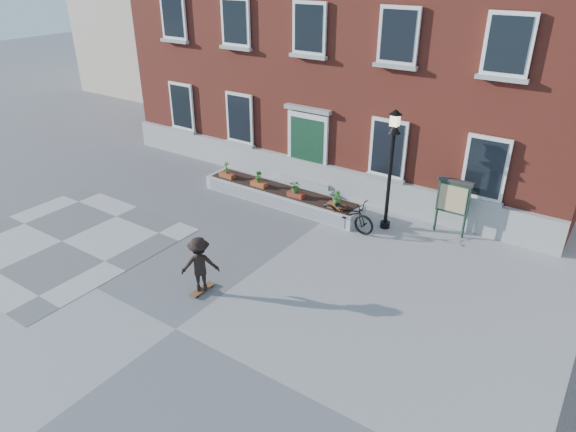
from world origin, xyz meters
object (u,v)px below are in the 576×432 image
Objects in this scene: skateboarder at (200,264)px; lamp_post at (392,154)px; notice_board at (453,198)px; bicycle at (346,214)px.

lamp_post is at bearing 68.00° from skateboarder.
lamp_post reaches higher than notice_board.
notice_board is (2.88, 1.52, 0.74)m from bicycle.
notice_board reaches higher than skateboarder.
lamp_post is 2.36m from notice_board.
bicycle is at bearing -152.16° from notice_board.
lamp_post is at bearing -49.34° from bicycle.
skateboarder is at bearing 168.27° from bicycle.
lamp_post is 2.45× the size of skateboarder.
bicycle is 1.25× the size of skateboarder.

